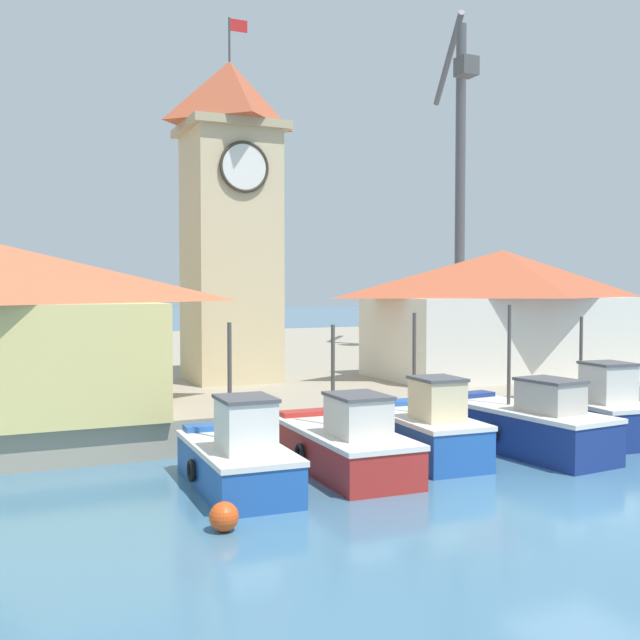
{
  "coord_description": "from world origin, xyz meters",
  "views": [
    {
      "loc": [
        -10.91,
        -11.28,
        4.53
      ],
      "look_at": [
        -1.15,
        10.17,
        3.5
      ],
      "focal_mm": 42.0,
      "sensor_mm": 36.0,
      "label": 1
    }
  ],
  "objects_px": {
    "fishing_boat_left_inner": "(424,431)",
    "fishing_boat_center": "(592,413)",
    "fishing_boat_left_outer": "(344,444)",
    "dock_worker_near_tower": "(123,383)",
    "mooring_buoy": "(224,517)",
    "fishing_boat_mid_left": "(526,425)",
    "warehouse_right": "(503,311)",
    "port_crane_far": "(459,223)",
    "fishing_boat_far_left": "(237,458)",
    "clock_tower": "(230,213)"
  },
  "relations": [
    {
      "from": "fishing_boat_left_inner",
      "to": "fishing_boat_center",
      "type": "distance_m",
      "value": 5.95
    },
    {
      "from": "fishing_boat_left_outer",
      "to": "dock_worker_near_tower",
      "type": "xyz_separation_m",
      "value": [
        -4.48,
        4.93,
        1.17
      ]
    },
    {
      "from": "fishing_boat_left_outer",
      "to": "mooring_buoy",
      "type": "xyz_separation_m",
      "value": [
        -4.04,
        -3.14,
        -0.4
      ]
    },
    {
      "from": "fishing_boat_left_inner",
      "to": "fishing_boat_mid_left",
      "type": "bearing_deg",
      "value": -8.68
    },
    {
      "from": "warehouse_right",
      "to": "port_crane_far",
      "type": "xyz_separation_m",
      "value": [
        5.3,
        10.66,
        4.57
      ]
    },
    {
      "from": "mooring_buoy",
      "to": "fishing_boat_left_outer",
      "type": "bearing_deg",
      "value": 37.87
    },
    {
      "from": "fishing_boat_left_inner",
      "to": "fishing_boat_far_left",
      "type": "bearing_deg",
      "value": -172.03
    },
    {
      "from": "fishing_boat_far_left",
      "to": "dock_worker_near_tower",
      "type": "height_order",
      "value": "fishing_boat_far_left"
    },
    {
      "from": "clock_tower",
      "to": "port_crane_far",
      "type": "bearing_deg",
      "value": 26.74
    },
    {
      "from": "fishing_boat_left_inner",
      "to": "mooring_buoy",
      "type": "relative_size",
      "value": 7.64
    },
    {
      "from": "fishing_boat_mid_left",
      "to": "clock_tower",
      "type": "relative_size",
      "value": 0.39
    },
    {
      "from": "mooring_buoy",
      "to": "port_crane_far",
      "type": "bearing_deg",
      "value": 46.88
    },
    {
      "from": "fishing_boat_left_outer",
      "to": "clock_tower",
      "type": "bearing_deg",
      "value": 87.22
    },
    {
      "from": "fishing_boat_far_left",
      "to": "fishing_boat_left_outer",
      "type": "relative_size",
      "value": 0.87
    },
    {
      "from": "port_crane_far",
      "to": "fishing_boat_mid_left",
      "type": "bearing_deg",
      "value": -120.08
    },
    {
      "from": "warehouse_right",
      "to": "mooring_buoy",
      "type": "xyz_separation_m",
      "value": [
        -15.16,
        -11.2,
        -3.3
      ]
    },
    {
      "from": "fishing_boat_far_left",
      "to": "clock_tower",
      "type": "xyz_separation_m",
      "value": [
        3.43,
        11.19,
        6.6
      ]
    },
    {
      "from": "fishing_boat_far_left",
      "to": "dock_worker_near_tower",
      "type": "relative_size",
      "value": 2.74
    },
    {
      "from": "fishing_boat_left_outer",
      "to": "fishing_boat_left_inner",
      "type": "xyz_separation_m",
      "value": [
        2.48,
        0.27,
        0.08
      ]
    },
    {
      "from": "fishing_boat_mid_left",
      "to": "fishing_boat_left_outer",
      "type": "bearing_deg",
      "value": 178.0
    },
    {
      "from": "port_crane_far",
      "to": "mooring_buoy",
      "type": "relative_size",
      "value": 33.88
    },
    {
      "from": "clock_tower",
      "to": "fishing_boat_mid_left",
      "type": "bearing_deg",
      "value": -65.53
    },
    {
      "from": "clock_tower",
      "to": "dock_worker_near_tower",
      "type": "xyz_separation_m",
      "value": [
        -5.0,
        -5.77,
        -5.47
      ]
    },
    {
      "from": "fishing_boat_center",
      "to": "clock_tower",
      "type": "xyz_separation_m",
      "value": [
        -7.91,
        10.32,
        6.52
      ]
    },
    {
      "from": "fishing_boat_left_outer",
      "to": "clock_tower",
      "type": "xyz_separation_m",
      "value": [
        0.52,
        10.7,
        6.63
      ]
    },
    {
      "from": "clock_tower",
      "to": "warehouse_right",
      "type": "distance_m",
      "value": 11.55
    },
    {
      "from": "fishing_boat_mid_left",
      "to": "mooring_buoy",
      "type": "distance_m",
      "value": 9.97
    },
    {
      "from": "fishing_boat_left_outer",
      "to": "fishing_boat_mid_left",
      "type": "distance_m",
      "value": 5.48
    },
    {
      "from": "warehouse_right",
      "to": "fishing_boat_center",
      "type": "bearing_deg",
      "value": -109.37
    },
    {
      "from": "clock_tower",
      "to": "mooring_buoy",
      "type": "distance_m",
      "value": 16.18
    },
    {
      "from": "dock_worker_near_tower",
      "to": "fishing_boat_center",
      "type": "bearing_deg",
      "value": -19.39
    },
    {
      "from": "port_crane_far",
      "to": "dock_worker_near_tower",
      "type": "bearing_deg",
      "value": -146.6
    },
    {
      "from": "fishing_boat_mid_left",
      "to": "warehouse_right",
      "type": "distance_m",
      "value": 10.39
    },
    {
      "from": "fishing_boat_mid_left",
      "to": "warehouse_right",
      "type": "xyz_separation_m",
      "value": [
        5.65,
        8.25,
        2.82
      ]
    },
    {
      "from": "fishing_boat_far_left",
      "to": "port_crane_far",
      "type": "xyz_separation_m",
      "value": [
        19.34,
        19.2,
        7.44
      ]
    },
    {
      "from": "fishing_boat_left_outer",
      "to": "port_crane_far",
      "type": "relative_size",
      "value": 0.27
    },
    {
      "from": "fishing_boat_left_inner",
      "to": "port_crane_far",
      "type": "bearing_deg",
      "value": 52.91
    },
    {
      "from": "fishing_boat_left_outer",
      "to": "warehouse_right",
      "type": "xyz_separation_m",
      "value": [
        11.12,
        8.06,
        2.9
      ]
    },
    {
      "from": "fishing_boat_left_inner",
      "to": "clock_tower",
      "type": "bearing_deg",
      "value": 100.64
    },
    {
      "from": "fishing_boat_left_outer",
      "to": "fishing_boat_left_inner",
      "type": "height_order",
      "value": "fishing_boat_left_inner"
    },
    {
      "from": "fishing_boat_far_left",
      "to": "clock_tower",
      "type": "bearing_deg",
      "value": 72.96
    },
    {
      "from": "fishing_boat_far_left",
      "to": "dock_worker_near_tower",
      "type": "bearing_deg",
      "value": 106.15
    },
    {
      "from": "fishing_boat_left_inner",
      "to": "warehouse_right",
      "type": "height_order",
      "value": "warehouse_right"
    },
    {
      "from": "clock_tower",
      "to": "mooring_buoy",
      "type": "height_order",
      "value": "clock_tower"
    },
    {
      "from": "fishing_boat_left_outer",
      "to": "fishing_boat_left_inner",
      "type": "relative_size",
      "value": 1.2
    },
    {
      "from": "fishing_boat_left_inner",
      "to": "port_crane_far",
      "type": "xyz_separation_m",
      "value": [
        13.95,
        18.45,
        7.39
      ]
    },
    {
      "from": "mooring_buoy",
      "to": "fishing_boat_center",
      "type": "bearing_deg",
      "value": 15.8
    },
    {
      "from": "fishing_boat_far_left",
      "to": "fishing_boat_mid_left",
      "type": "bearing_deg",
      "value": 2.03
    },
    {
      "from": "dock_worker_near_tower",
      "to": "fishing_boat_left_outer",
      "type": "bearing_deg",
      "value": -47.75
    },
    {
      "from": "fishing_boat_far_left",
      "to": "warehouse_right",
      "type": "xyz_separation_m",
      "value": [
        14.03,
        8.54,
        2.87
      ]
    }
  ]
}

